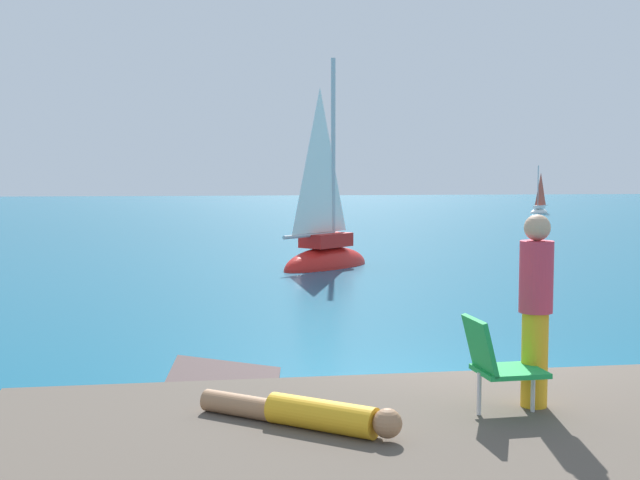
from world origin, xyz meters
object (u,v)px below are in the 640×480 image
at_px(beach_chair, 496,361).
at_px(sailboat_far, 539,210).
at_px(person_standing, 536,305).
at_px(sailboat_near, 326,255).
at_px(person_sunbather, 307,413).

bearing_deg(beach_chair, sailboat_far, 64.05).
bearing_deg(person_standing, sailboat_far, -26.41).
distance_m(sailboat_far, person_standing, 46.14).
xyz_separation_m(sailboat_near, person_standing, (-0.49, -15.58, 1.13)).
distance_m(person_sunbather, person_standing, 2.13).
distance_m(person_standing, beach_chair, 0.60).
bearing_deg(person_standing, beach_chair, 109.34).
bearing_deg(person_standing, sailboat_near, -5.76).
bearing_deg(person_sunbather, beach_chair, -136.24).
xyz_separation_m(person_standing, beach_chair, (-0.39, -0.17, -0.42)).
xyz_separation_m(person_sunbather, beach_chair, (1.57, 0.17, 0.33)).
xyz_separation_m(sailboat_far, beach_chair, (-18.01, -42.80, 0.86)).
relative_size(sailboat_near, beach_chair, 7.67).
height_order(sailboat_far, person_sunbather, sailboat_far).
bearing_deg(beach_chair, person_standing, 20.17).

